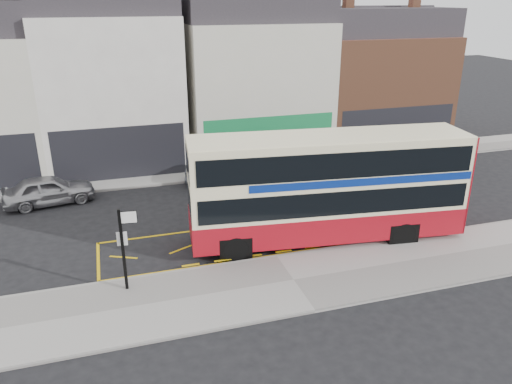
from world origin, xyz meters
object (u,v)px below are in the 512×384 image
object	(u,v)px
car_white	(327,163)
street_tree_right	(306,104)
bus_stop_post	(124,242)
car_grey	(224,172)
double_decker_bus	(328,186)
car_silver	(49,190)

from	to	relation	value
car_white	street_tree_right	bearing A→B (deg)	16.52
bus_stop_post	car_grey	size ratio (longest dim) A/B	0.70
double_decker_bus	bus_stop_post	world-z (taller)	double_decker_bus
street_tree_right	car_silver	bearing A→B (deg)	-167.35
car_white	street_tree_right	size ratio (longest dim) A/B	0.90
bus_stop_post	car_silver	size ratio (longest dim) A/B	0.70
car_silver	double_decker_bus	bearing A→B (deg)	-132.60
double_decker_bus	car_silver	xyz separation A→B (m)	(-11.97, 7.82, -1.71)
double_decker_bus	car_grey	bearing A→B (deg)	114.79
street_tree_right	car_grey	bearing A→B (deg)	-152.38
car_white	street_tree_right	xyz separation A→B (m)	(-0.01, 3.45, 2.88)
car_silver	car_grey	world-z (taller)	car_silver
bus_stop_post	street_tree_right	size ratio (longest dim) A/B	0.60
double_decker_bus	street_tree_right	size ratio (longest dim) A/B	2.30
car_grey	car_white	bearing A→B (deg)	-79.46
bus_stop_post	street_tree_right	distance (m)	18.00
bus_stop_post	street_tree_right	xyz separation A→B (m)	(12.22, 13.13, 1.55)
double_decker_bus	street_tree_right	distance (m)	11.92
car_grey	car_white	size ratio (longest dim) A/B	0.95
car_grey	car_silver	bearing A→B (deg)	103.62
car_silver	street_tree_right	bearing A→B (deg)	-86.80
bus_stop_post	car_white	world-z (taller)	bus_stop_post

